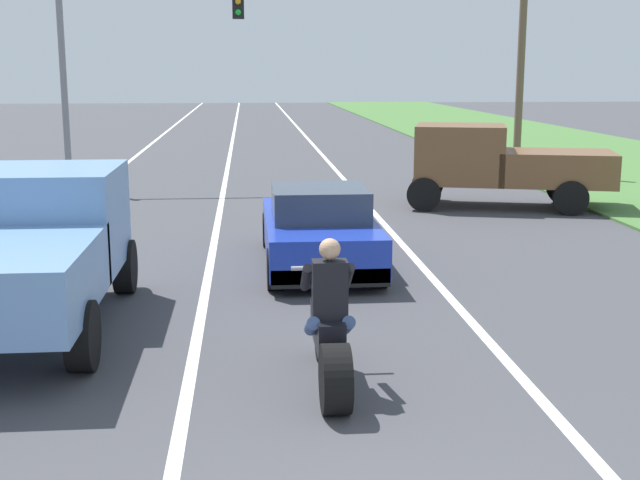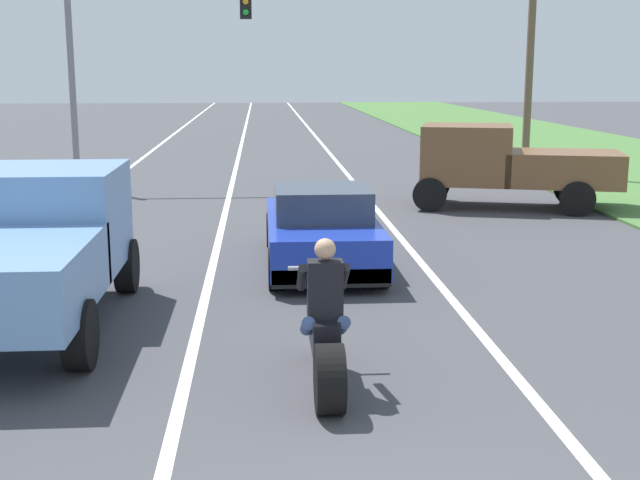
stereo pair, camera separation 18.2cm
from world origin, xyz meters
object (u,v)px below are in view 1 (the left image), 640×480
motorcycle_with_rider (330,336)px  pickup_truck_right_shoulder_brown (499,162)px  traffic_light_mast_near (124,41)px  pickup_truck_left_lane_light_blue (34,245)px  sports_car_blue (319,229)px

motorcycle_with_rider → pickup_truck_right_shoulder_brown: (5.23, 11.45, 0.51)m
pickup_truck_right_shoulder_brown → traffic_light_mast_near: 10.69m
pickup_truck_left_lane_light_blue → pickup_truck_right_shoulder_brown: bearing=45.8°
sports_car_blue → pickup_truck_left_lane_light_blue: bearing=-140.5°
sports_car_blue → pickup_truck_right_shoulder_brown: bearing=50.0°
motorcycle_with_rider → pickup_truck_left_lane_light_blue: size_ratio=0.46×
sports_car_blue → motorcycle_with_rider: bearing=-93.8°
motorcycle_with_rider → sports_car_blue: 5.67m
pickup_truck_left_lane_light_blue → pickup_truck_right_shoulder_brown: same height
pickup_truck_left_lane_light_blue → sports_car_blue: bearing=39.5°
sports_car_blue → pickup_truck_right_shoulder_brown: size_ratio=0.84×
pickup_truck_left_lane_light_blue → traffic_light_mast_near: bearing=92.5°
sports_car_blue → pickup_truck_right_shoulder_brown: pickup_truck_right_shoulder_brown is taller
traffic_light_mast_near → sports_car_blue: bearing=-65.8°
sports_car_blue → pickup_truck_left_lane_light_blue: size_ratio=0.90×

